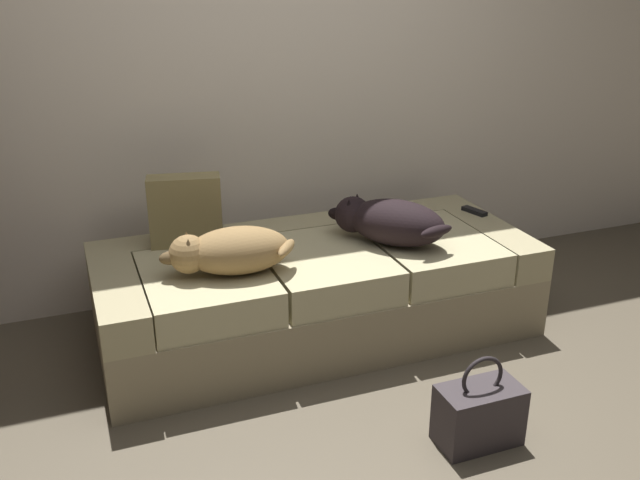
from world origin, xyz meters
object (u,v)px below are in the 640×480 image
(tv_remote, at_px, (474,211))
(handbag, at_px, (479,414))
(dog_dark, at_px, (389,221))
(throw_pillow, at_px, (185,211))
(couch, at_px, (316,289))
(dog_tan, at_px, (230,251))

(tv_remote, xyz_separation_m, handbag, (-0.69, -1.17, -0.35))
(dog_dark, distance_m, handbag, 1.06)
(dog_dark, bearing_deg, throw_pillow, 160.17)
(throw_pillow, bearing_deg, handbag, -56.68)
(couch, relative_size, throw_pillow, 6.14)
(couch, xyz_separation_m, throw_pillow, (-0.57, 0.25, 0.40))
(dog_tan, distance_m, handbag, 1.23)
(handbag, bearing_deg, dog_dark, 86.03)
(dog_tan, xyz_separation_m, dog_dark, (0.80, 0.08, 0.01))
(couch, height_order, dog_dark, dog_dark)
(dog_tan, bearing_deg, dog_dark, 5.35)
(dog_dark, bearing_deg, handbag, -93.97)
(dog_dark, height_order, throw_pillow, throw_pillow)
(couch, bearing_deg, handbag, -75.21)
(tv_remote, bearing_deg, dog_dark, -177.30)
(couch, relative_size, tv_remote, 13.92)
(dog_dark, bearing_deg, couch, 166.46)
(throw_pillow, height_order, handbag, throw_pillow)
(dog_dark, bearing_deg, dog_tan, -174.65)
(handbag, bearing_deg, throw_pillow, 123.32)
(dog_tan, relative_size, handbag, 1.61)
(dog_dark, bearing_deg, tv_remote, 19.07)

